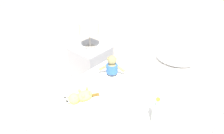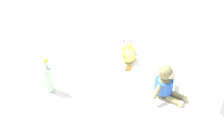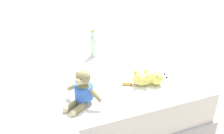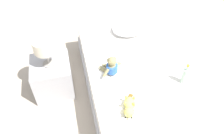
% 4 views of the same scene
% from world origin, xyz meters
% --- Properties ---
extents(ground_plane, '(16.00, 16.00, 0.00)m').
position_xyz_m(ground_plane, '(0.00, 0.00, 0.00)').
color(ground_plane, '#B7A893').
extents(bed, '(1.33, 1.96, 0.46)m').
position_xyz_m(bed, '(0.00, 0.00, 0.23)').
color(bed, '#B2B2B7').
rests_on(bed, ground_plane).
extents(pillow, '(0.53, 0.46, 0.13)m').
position_xyz_m(pillow, '(0.00, 0.64, 0.52)').
color(pillow, white).
rests_on(pillow, bed).
extents(plush_monkey, '(0.25, 0.25, 0.24)m').
position_xyz_m(plush_monkey, '(-0.40, -0.04, 0.56)').
color(plush_monkey, '#8E8456').
rests_on(plush_monkey, bed).
extents(plush_yellow_creature, '(0.18, 0.32, 0.10)m').
position_xyz_m(plush_yellow_creature, '(-0.34, -0.55, 0.51)').
color(plush_yellow_creature, '#EAE066').
rests_on(plush_yellow_creature, bed).
extents(glass_bottle, '(0.06, 0.06, 0.25)m').
position_xyz_m(glass_bottle, '(0.31, -0.34, 0.56)').
color(glass_bottle, '#B2D1B7').
rests_on(glass_bottle, bed).
extents(nightstand, '(0.45, 0.45, 0.45)m').
position_xyz_m(nightstand, '(-1.06, 0.27, 0.22)').
color(nightstand, '#B2B2B7').
rests_on(nightstand, ground_plane).
extents(bedside_lamp, '(0.25, 0.25, 0.35)m').
position_xyz_m(bedside_lamp, '(-1.06, 0.27, 0.72)').
color(bedside_lamp, gray).
rests_on(bedside_lamp, nightstand).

